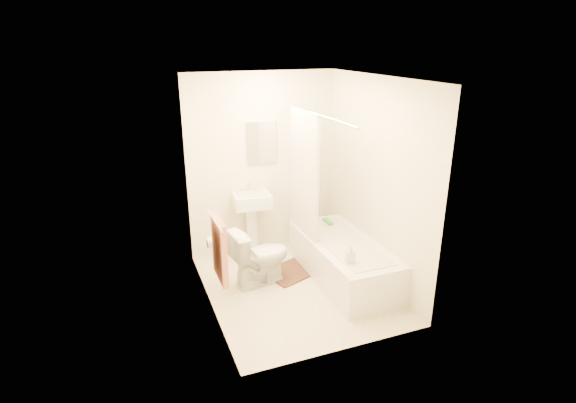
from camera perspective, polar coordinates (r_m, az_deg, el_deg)
name	(u,v)px	position (r m, az deg, el deg)	size (l,w,h in m)	color
floor	(296,288)	(5.39, 0.98, -10.90)	(2.40, 2.40, 0.00)	beige
ceiling	(297,78)	(4.65, 1.16, 15.43)	(2.40, 2.40, 0.00)	white
wall_back	(262,165)	(5.97, -3.31, 4.70)	(2.00, 0.02, 2.40)	beige
wall_left	(205,203)	(4.63, -10.49, -0.18)	(0.02, 2.40, 2.40)	beige
wall_right	(376,182)	(5.33, 11.07, 2.49)	(0.02, 2.40, 2.40)	beige
mirror	(262,143)	(5.88, -3.30, 7.48)	(0.40, 0.03, 0.55)	white
curtain_rod	(319,115)	(4.91, 3.97, 10.92)	(0.03, 0.03, 1.70)	silver
shower_curtain	(304,175)	(5.43, 2.00, 3.41)	(0.04, 0.80, 1.55)	silver
towel_bar	(215,220)	(4.44, -9.27, -2.36)	(0.02, 0.02, 0.60)	silver
towel	(220,249)	(4.57, -8.68, -6.02)	(0.06, 0.45, 0.66)	#CC7266
toilet_paper	(212,242)	(4.94, -9.60, -5.09)	(0.12, 0.12, 0.11)	white
toilet	(260,256)	(5.35, -3.61, -6.97)	(0.40, 0.71, 0.70)	white
sink	(252,221)	(6.02, -4.56, -2.52)	(0.48, 0.38, 0.94)	white
bathtub	(343,260)	(5.54, 6.99, -7.36)	(0.74, 1.69, 0.47)	white
bath_mat	(292,271)	(5.72, 0.46, -8.86)	(0.66, 0.49, 0.02)	#52281B
soap_bottle	(350,254)	(4.92, 7.90, -6.64)	(0.09, 0.10, 0.21)	white
scrub_brush	(328,222)	(5.95, 5.10, -2.60)	(0.07, 0.22, 0.04)	green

